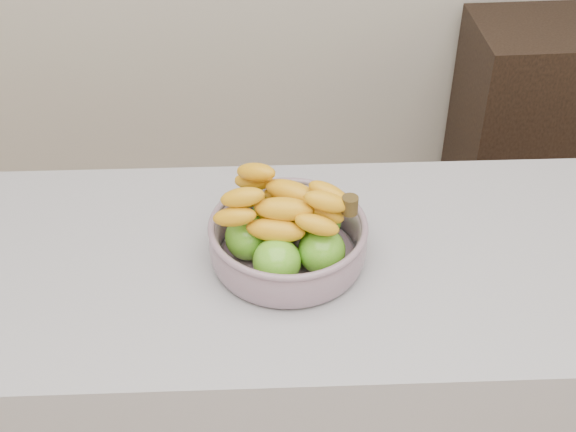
% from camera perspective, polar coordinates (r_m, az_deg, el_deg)
% --- Properties ---
extents(counter, '(2.00, 0.60, 0.90)m').
position_cam_1_polar(counter, '(1.81, 3.56, -13.67)').
color(counter, '#A4A5AD').
rests_on(counter, ground).
extents(cabinet, '(0.47, 0.38, 0.82)m').
position_cam_1_polar(cabinet, '(2.82, 16.62, 5.29)').
color(cabinet, black).
rests_on(cabinet, ground).
extents(fruit_bowl, '(0.29, 0.29, 0.16)m').
position_cam_1_polar(fruit_bowl, '(1.44, -0.02, -1.43)').
color(fruit_bowl, '#8E9FAB').
rests_on(fruit_bowl, counter).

